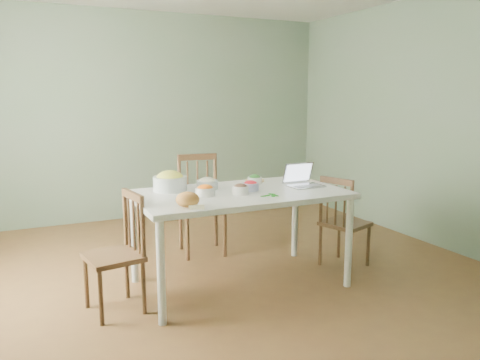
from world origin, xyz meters
name	(u,v)px	position (x,y,z in m)	size (l,w,h in m)	color
floor	(222,278)	(0.00, 0.00, 0.00)	(5.00, 5.00, 0.00)	brown
wall_back	(148,117)	(0.00, 2.50, 1.35)	(5.00, 0.00, 2.70)	slate
wall_front	(472,171)	(0.00, -2.50, 1.35)	(5.00, 0.00, 2.70)	slate
wall_right	(435,122)	(2.50, 0.00, 1.35)	(0.00, 5.00, 2.70)	slate
dining_table	(240,239)	(0.09, -0.19, 0.41)	(1.77, 0.99, 0.83)	white
chair_far	(202,205)	(0.09, 0.73, 0.51)	(0.45, 0.43, 1.02)	#3B2316
chair_left	(113,254)	(-1.00, -0.26, 0.46)	(0.40, 0.38, 0.91)	#3B2316
chair_right	(345,221)	(1.20, -0.20, 0.44)	(0.39, 0.37, 0.88)	#3B2316
bread_boule	(188,199)	(-0.49, -0.54, 0.88)	(0.17, 0.17, 0.11)	#CA8A3D
butter_stick	(197,207)	(-0.45, -0.62, 0.84)	(0.11, 0.03, 0.03)	#FDF4C2
bowl_squash	(170,181)	(-0.43, 0.10, 0.91)	(0.29, 0.29, 0.17)	#D4D051
bowl_carrot	(205,190)	(-0.23, -0.23, 0.87)	(0.16, 0.16, 0.09)	#E44700
bowl_onion	(207,183)	(-0.12, 0.03, 0.88)	(0.18, 0.18, 0.10)	white
bowl_mushroom	(240,189)	(0.05, -0.30, 0.87)	(0.13, 0.13, 0.09)	#3C231A
bowl_redpep	(250,186)	(0.20, -0.18, 0.87)	(0.14, 0.14, 0.08)	red
bowl_broccoli	(255,179)	(0.37, 0.08, 0.87)	(0.13, 0.13, 0.08)	#155415
flatbread	(255,181)	(0.42, 0.18, 0.84)	(0.18, 0.18, 0.02)	#CFBB7F
basil_bunch	(269,195)	(0.23, -0.45, 0.84)	(0.18, 0.18, 0.02)	#158016
laptop	(306,176)	(0.72, -0.24, 0.93)	(0.30, 0.27, 0.20)	silver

